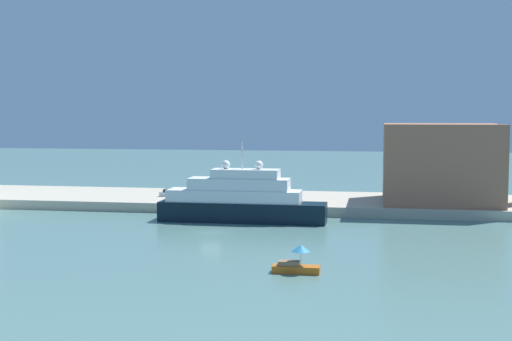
{
  "coord_description": "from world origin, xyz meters",
  "views": [
    {
      "loc": [
        21.06,
        -86.01,
        15.45
      ],
      "look_at": [
        4.89,
        6.0,
        7.73
      ],
      "focal_mm": 48.14,
      "sensor_mm": 36.0,
      "label": 1
    }
  ],
  "objects_px": {
    "small_motorboat": "(296,263)",
    "mooring_bollard": "(230,201)",
    "harbor_building": "(441,163)",
    "parked_car": "(173,193)",
    "person_figure": "(203,194)",
    "large_yacht": "(240,201)"
  },
  "relations": [
    {
      "from": "parked_car",
      "to": "mooring_bollard",
      "type": "distance_m",
      "value": 14.39
    },
    {
      "from": "harbor_building",
      "to": "mooring_bollard",
      "type": "relative_size",
      "value": 19.7
    },
    {
      "from": "large_yacht",
      "to": "parked_car",
      "type": "relative_size",
      "value": 5.56
    },
    {
      "from": "large_yacht",
      "to": "small_motorboat",
      "type": "distance_m",
      "value": 32.7
    },
    {
      "from": "harbor_building",
      "to": "mooring_bollard",
      "type": "xyz_separation_m",
      "value": [
        -32.16,
        -7.71,
        -5.75
      ]
    },
    {
      "from": "small_motorboat",
      "to": "mooring_bollard",
      "type": "height_order",
      "value": "small_motorboat"
    },
    {
      "from": "parked_car",
      "to": "person_figure",
      "type": "height_order",
      "value": "person_figure"
    },
    {
      "from": "small_motorboat",
      "to": "person_figure",
      "type": "distance_m",
      "value": 47.78
    },
    {
      "from": "harbor_building",
      "to": "large_yacht",
      "type": "bearing_deg",
      "value": -152.72
    },
    {
      "from": "large_yacht",
      "to": "parked_car",
      "type": "distance_m",
      "value": 21.5
    },
    {
      "from": "small_motorboat",
      "to": "mooring_bollard",
      "type": "relative_size",
      "value": 5.15
    },
    {
      "from": "mooring_bollard",
      "to": "large_yacht",
      "type": "bearing_deg",
      "value": -67.81
    },
    {
      "from": "large_yacht",
      "to": "harbor_building",
      "type": "height_order",
      "value": "harbor_building"
    },
    {
      "from": "large_yacht",
      "to": "small_motorboat",
      "type": "xyz_separation_m",
      "value": [
        11.67,
        -30.48,
        -2.04
      ]
    },
    {
      "from": "harbor_building",
      "to": "person_figure",
      "type": "relative_size",
      "value": 9.79
    },
    {
      "from": "small_motorboat",
      "to": "person_figure",
      "type": "xyz_separation_m",
      "value": [
        -20.48,
        43.15,
        1.36
      ]
    },
    {
      "from": "parked_car",
      "to": "mooring_bollard",
      "type": "bearing_deg",
      "value": -34.85
    },
    {
      "from": "small_motorboat",
      "to": "person_figure",
      "type": "relative_size",
      "value": 2.56
    },
    {
      "from": "harbor_building",
      "to": "parked_car",
      "type": "distance_m",
      "value": 44.33
    },
    {
      "from": "small_motorboat",
      "to": "parked_car",
      "type": "xyz_separation_m",
      "value": [
        -26.47,
        46.04,
        1.04
      ]
    },
    {
      "from": "harbor_building",
      "to": "mooring_bollard",
      "type": "height_order",
      "value": "harbor_building"
    },
    {
      "from": "large_yacht",
      "to": "parked_car",
      "type": "height_order",
      "value": "large_yacht"
    }
  ]
}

